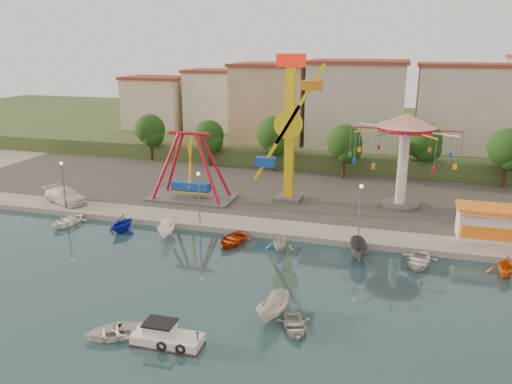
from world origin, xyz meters
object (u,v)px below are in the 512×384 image
at_px(wave_swinger, 405,140).
at_px(rowboat_a, 295,326).
at_px(pirate_ship_ride, 191,168).
at_px(van, 65,196).
at_px(cabin_motorboat, 166,338).
at_px(skiff, 273,308).
at_px(kamikaze_tower, 292,133).

bearing_deg(wave_swinger, rowboat_a, -102.88).
relative_size(pirate_ship_ride, van, 1.72).
xyz_separation_m(pirate_ship_ride, van, (-13.34, -5.30, -2.95)).
xyz_separation_m(wave_swinger, cabin_motorboat, (-13.65, -30.88, -7.78)).
distance_m(pirate_ship_ride, van, 14.66).
xyz_separation_m(pirate_ship_ride, wave_swinger, (23.46, 4.06, 3.80)).
relative_size(skiff, van, 0.69).
distance_m(pirate_ship_ride, skiff, 27.15).
relative_size(cabin_motorboat, rowboat_a, 1.39).
bearing_deg(van, rowboat_a, -99.76).
height_order(kamikaze_tower, skiff, kamikaze_tower).
bearing_deg(cabin_motorboat, pirate_ship_ride, 108.42).
xyz_separation_m(kamikaze_tower, van, (-24.61, -7.80, -7.09)).
bearing_deg(rowboat_a, kamikaze_tower, 84.31).
bearing_deg(cabin_motorboat, rowboat_a, 25.41).
bearing_deg(cabin_motorboat, van, 135.41).
distance_m(pirate_ship_ride, kamikaze_tower, 12.27).
distance_m(cabin_motorboat, rowboat_a, 8.38).
bearing_deg(pirate_ship_ride, skiff, -54.73).
bearing_deg(skiff, pirate_ship_ride, 135.07).
distance_m(pirate_ship_ride, rowboat_a, 29.05).
bearing_deg(pirate_ship_ride, cabin_motorboat, -69.89).
distance_m(skiff, van, 33.36).
bearing_deg(wave_swinger, van, -165.74).
bearing_deg(pirate_ship_ride, kamikaze_tower, 12.53).
distance_m(kamikaze_tower, rowboat_a, 27.46).
distance_m(wave_swinger, skiff, 28.21).
xyz_separation_m(skiff, van, (-28.88, 16.67, 0.67)).
relative_size(wave_swinger, skiff, 2.91).
relative_size(wave_swinger, van, 1.99).
bearing_deg(van, skiff, -99.73).
height_order(kamikaze_tower, wave_swinger, kamikaze_tower).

